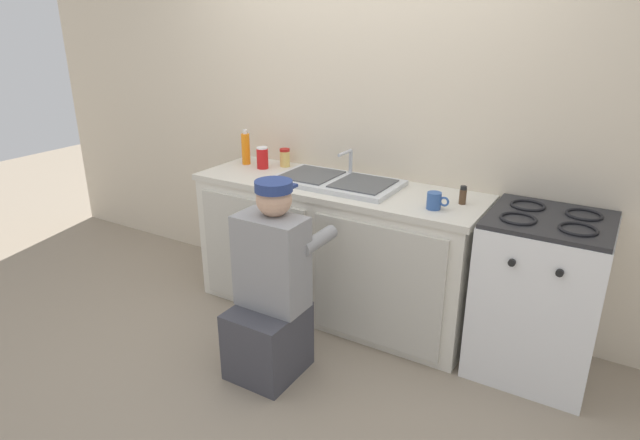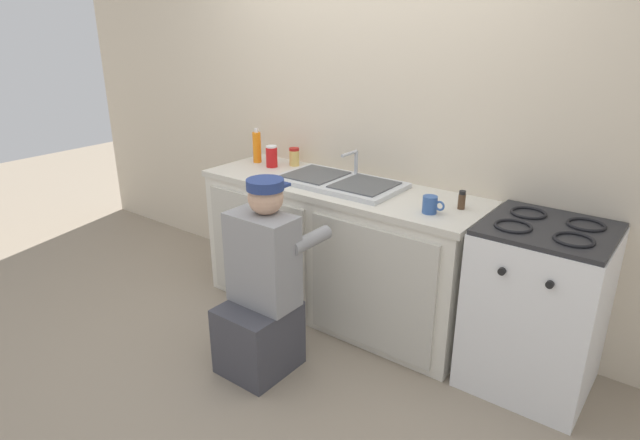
% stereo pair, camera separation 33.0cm
% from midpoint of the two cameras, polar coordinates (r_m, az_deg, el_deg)
% --- Properties ---
extents(ground_plane, '(12.00, 12.00, 0.00)m').
position_cam_midpoint_polar(ground_plane, '(3.55, -3.57, -11.48)').
color(ground_plane, gray).
extents(back_wall, '(6.00, 0.10, 2.50)m').
position_cam_midpoint_polar(back_wall, '(3.61, 1.94, 10.55)').
color(back_wall, beige).
rests_on(back_wall, ground_plane).
extents(counter_cabinet, '(1.86, 0.62, 0.86)m').
position_cam_midpoint_polar(counter_cabinet, '(3.55, -1.07, -3.48)').
color(counter_cabinet, silver).
rests_on(counter_cabinet, ground_plane).
extents(countertop, '(1.90, 0.62, 0.04)m').
position_cam_midpoint_polar(countertop, '(3.40, -1.03, 3.50)').
color(countertop, beige).
rests_on(countertop, counter_cabinet).
extents(sink_double_basin, '(0.80, 0.44, 0.19)m').
position_cam_midpoint_polar(sink_double_basin, '(3.39, -1.02, 4.13)').
color(sink_double_basin, silver).
rests_on(sink_double_basin, countertop).
extents(stove_range, '(0.63, 0.62, 0.93)m').
position_cam_midpoint_polar(stove_range, '(3.13, 19.52, -7.68)').
color(stove_range, white).
rests_on(stove_range, ground_plane).
extents(plumber_person, '(0.42, 0.61, 1.10)m').
position_cam_midpoint_polar(plumber_person, '(2.98, -8.49, -8.14)').
color(plumber_person, '#3F3F47').
rests_on(plumber_person, ground_plane).
extents(soda_cup_red, '(0.08, 0.08, 0.15)m').
position_cam_midpoint_polar(soda_cup_red, '(3.78, -8.67, 6.54)').
color(soda_cup_red, red).
rests_on(soda_cup_red, countertop).
extents(condiment_jar, '(0.07, 0.07, 0.13)m').
position_cam_midpoint_polar(condiment_jar, '(3.81, -6.27, 6.61)').
color(condiment_jar, '#DBB760').
rests_on(condiment_jar, countertop).
extents(soap_bottle_orange, '(0.06, 0.06, 0.25)m').
position_cam_midpoint_polar(soap_bottle_orange, '(3.91, -10.35, 7.47)').
color(soap_bottle_orange, orange).
rests_on(soap_bottle_orange, countertop).
extents(spice_bottle_pepper, '(0.04, 0.04, 0.10)m').
position_cam_midpoint_polar(spice_bottle_pepper, '(3.08, 12.08, 2.54)').
color(spice_bottle_pepper, '#513823').
rests_on(spice_bottle_pepper, countertop).
extents(coffee_mug, '(0.13, 0.08, 0.09)m').
position_cam_midpoint_polar(coffee_mug, '(2.97, 9.04, 1.99)').
color(coffee_mug, '#335699').
rests_on(coffee_mug, countertop).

